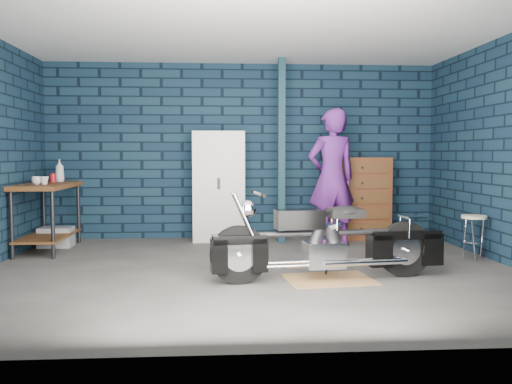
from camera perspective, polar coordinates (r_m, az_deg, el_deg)
ground at (r=6.10m, az=-0.44°, el=-8.36°), size 6.00×6.00×0.00m
room_walls at (r=6.53m, az=-0.74°, el=9.26°), size 6.02×5.01×2.71m
support_post at (r=7.95m, az=2.69°, el=4.32°), size 0.10×0.10×2.70m
workbench at (r=7.86m, az=-21.06°, el=-2.47°), size 0.60×1.40×0.91m
drip_mat at (r=5.75m, az=7.68°, el=-9.09°), size 0.97×0.77×0.01m
motorcycle at (r=5.67m, az=7.72°, el=-4.56°), size 2.16×0.81×0.93m
person at (r=7.74m, az=7.97°, el=1.50°), size 0.80×0.62×1.95m
storage_bin at (r=8.15m, az=-20.29°, el=-4.47°), size 0.45×0.32×0.28m
locker at (r=8.19m, az=-3.94°, el=0.61°), size 0.77×0.55×1.64m
tool_chest at (r=8.47m, az=10.63°, el=-0.65°), size 0.94×0.52×1.26m
shop_stool at (r=7.24m, az=21.92°, el=-4.47°), size 0.33×0.33×0.55m
cup_a at (r=7.61m, az=-22.08°, el=1.13°), size 0.17×0.17×0.11m
cup_b at (r=7.56m, az=-21.40°, el=1.13°), size 0.11×0.11×0.10m
mug_red at (r=8.13m, az=-20.59°, el=1.40°), size 0.12×0.12×0.12m
bottle at (r=8.29m, az=-19.97°, el=2.15°), size 0.15×0.15×0.32m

